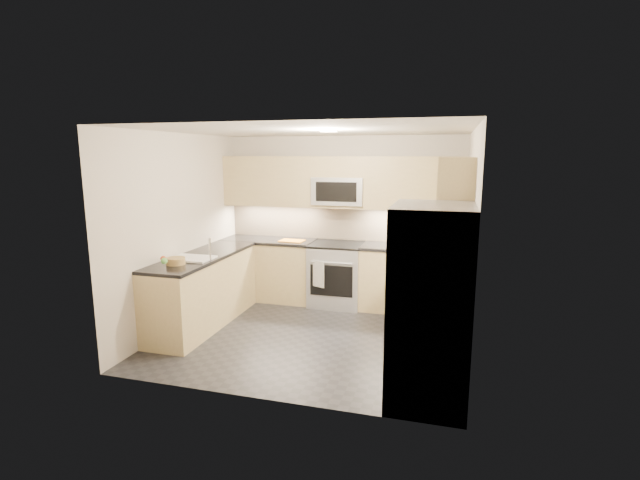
{
  "coord_description": "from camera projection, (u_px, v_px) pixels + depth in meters",
  "views": [
    {
      "loc": [
        1.57,
        -5.25,
        2.23
      ],
      "look_at": [
        0.0,
        0.35,
        1.15
      ],
      "focal_mm": 26.0,
      "sensor_mm": 36.0,
      "label": 1
    }
  ],
  "objects": [
    {
      "name": "refrigerator",
      "position": [
        430.0,
        304.0,
        4.15
      ],
      "size": [
        0.7,
        0.9,
        1.8
      ],
      "primitive_type": "cube",
      "color": "gray",
      "rests_on": "floor"
    },
    {
      "name": "range_cooktop",
      "position": [
        337.0,
        245.0,
        6.83
      ],
      "size": [
        0.76,
        0.65,
        0.03
      ],
      "primitive_type": "cube",
      "color": "black",
      "rests_on": "gas_range"
    },
    {
      "name": "microwave_door",
      "position": [
        336.0,
        192.0,
        6.62
      ],
      "size": [
        0.6,
        0.01,
        0.28
      ],
      "primitive_type": "cube",
      "color": "black",
      "rests_on": "microwave"
    },
    {
      "name": "backsplash_right",
      "position": [
        467.0,
        242.0,
        5.52
      ],
      "size": [
        0.01,
        2.3,
        0.51
      ],
      "primitive_type": "cube",
      "color": "tan",
      "rests_on": "wall_right"
    },
    {
      "name": "microwave",
      "position": [
        339.0,
        191.0,
        6.81
      ],
      "size": [
        0.76,
        0.4,
        0.4
      ],
      "primitive_type": "cube",
      "color": "#ACB0B5",
      "rests_on": "upper_cab_back"
    },
    {
      "name": "base_cab_back_right",
      "position": [
        411.0,
        280.0,
        6.65
      ],
      "size": [
        1.42,
        0.6,
        0.9
      ],
      "primitive_type": "cube",
      "color": "tan",
      "rests_on": "floor"
    },
    {
      "name": "fruit_pear",
      "position": [
        164.0,
        261.0,
        5.17
      ],
      "size": [
        0.07,
        0.07,
        0.07
      ],
      "primitive_type": "sphere",
      "color": "#56A245",
      "rests_on": "fruit_basket"
    },
    {
      "name": "base_cab_back_left",
      "position": [
        269.0,
        270.0,
        7.23
      ],
      "size": [
        1.42,
        0.6,
        0.9
      ],
      "primitive_type": "cube",
      "color": "tan",
      "rests_on": "floor"
    },
    {
      "name": "fridge_handle_right",
      "position": [
        391.0,
        290.0,
        4.41
      ],
      "size": [
        0.02,
        0.02,
        1.2
      ],
      "primitive_type": "cylinder",
      "color": "#B2B5BA",
      "rests_on": "refrigerator"
    },
    {
      "name": "faucet",
      "position": [
        210.0,
        249.0,
        5.69
      ],
      "size": [
        0.03,
        0.03,
        0.28
      ],
      "primitive_type": "cylinder",
      "color": "silver",
      "rests_on": "countertop_peninsula"
    },
    {
      "name": "gas_range",
      "position": [
        337.0,
        275.0,
        6.92
      ],
      "size": [
        0.76,
        0.65,
        0.91
      ],
      "primitive_type": "cube",
      "color": "#A8AAB0",
      "rests_on": "floor"
    },
    {
      "name": "dish_towel_check",
      "position": [
        318.0,
        274.0,
        6.6
      ],
      "size": [
        0.19,
        0.1,
        0.38
      ],
      "primitive_type": "cube",
      "rotation": [
        0.0,
        0.0,
        -0.42
      ],
      "color": "silver",
      "rests_on": "oven_handle"
    },
    {
      "name": "wall_left",
      "position": [
        180.0,
        230.0,
        6.04
      ],
      "size": [
        0.02,
        3.2,
        2.5
      ],
      "primitive_type": "cube",
      "color": "beige",
      "rests_on": "floor"
    },
    {
      "name": "oven_door_glass",
      "position": [
        331.0,
        281.0,
        6.61
      ],
      "size": [
        0.62,
        0.02,
        0.45
      ],
      "primitive_type": "cube",
      "color": "black",
      "rests_on": "gas_range"
    },
    {
      "name": "countertop_back_left",
      "position": [
        269.0,
        240.0,
        7.15
      ],
      "size": [
        1.42,
        0.63,
        0.04
      ],
      "primitive_type": "cube",
      "color": "black",
      "rests_on": "base_cab_back_left"
    },
    {
      "name": "backsplash_back",
      "position": [
        342.0,
        223.0,
        7.09
      ],
      "size": [
        3.6,
        0.01,
        0.51
      ],
      "primitive_type": "cube",
      "color": "tan",
      "rests_on": "wall_back"
    },
    {
      "name": "upper_cab_back",
      "position": [
        340.0,
        182.0,
        6.81
      ],
      "size": [
        3.6,
        0.35,
        0.75
      ],
      "primitive_type": "cube",
      "color": "tan",
      "rests_on": "wall_back"
    },
    {
      "name": "fruit_apple",
      "position": [
        163.0,
        259.0,
        5.28
      ],
      "size": [
        0.07,
        0.07,
        0.07
      ],
      "primitive_type": "sphere",
      "color": "#B53714",
      "rests_on": "fruit_basket"
    },
    {
      "name": "wall_back",
      "position": [
        342.0,
        219.0,
        7.08
      ],
      "size": [
        3.6,
        0.02,
        2.5
      ],
      "primitive_type": "cube",
      "color": "beige",
      "rests_on": "floor"
    },
    {
      "name": "upper_cab_right",
      "position": [
        455.0,
        190.0,
        5.29
      ],
      "size": [
        0.35,
        1.95,
        0.75
      ],
      "primitive_type": "cube",
      "color": "tan",
      "rests_on": "wall_right"
    },
    {
      "name": "fridge_handle_left",
      "position": [
        386.0,
        302.0,
        4.07
      ],
      "size": [
        0.02,
        0.02,
        1.2
      ],
      "primitive_type": "cylinder",
      "color": "#B2B5BA",
      "rests_on": "refrigerator"
    },
    {
      "name": "fruit_basket",
      "position": [
        176.0,
        261.0,
        5.49
      ],
      "size": [
        0.23,
        0.23,
        0.08
      ],
      "primitive_type": "cylinder",
      "rotation": [
        0.0,
        0.0,
        0.01
      ],
      "color": "#9E8049",
      "rests_on": "countertop_peninsula"
    },
    {
      "name": "countertop_back_right",
      "position": [
        412.0,
        248.0,
        6.57
      ],
      "size": [
        1.42,
        0.63,
        0.04
      ],
      "primitive_type": "cube",
      "color": "black",
      "rests_on": "base_cab_back_right"
    },
    {
      "name": "base_cab_peninsula",
      "position": [
        204.0,
        291.0,
        6.11
      ],
      "size": [
        0.6,
        2.0,
        0.9
      ],
      "primitive_type": "cube",
      "color": "tan",
      "rests_on": "floor"
    },
    {
      "name": "countertop_right",
      "position": [
        440.0,
        269.0,
        5.37
      ],
      "size": [
        0.63,
        1.7,
        0.04
      ],
      "primitive_type": "cube",
      "color": "black",
      "rests_on": "base_cab_right"
    },
    {
      "name": "base_cab_right",
      "position": [
        438.0,
        308.0,
        5.45
      ],
      "size": [
        0.6,
        1.7,
        0.9
      ],
      "primitive_type": "cube",
      "color": "tan",
      "rests_on": "floor"
    },
    {
      "name": "floor",
      "position": [
        312.0,
        335.0,
        5.79
      ],
      "size": [
        3.6,
        3.2,
        0.0
      ],
      "primitive_type": "cube",
      "color": "black",
      "rests_on": "ground"
    },
    {
      "name": "utensil_bowl",
      "position": [
        427.0,
        243.0,
        6.43
      ],
      "size": [
        0.28,
        0.28,
        0.15
      ],
      "primitive_type": "cylinder",
      "rotation": [
        0.0,
        0.0,
        0.03
      ],
      "color": "#59A245",
      "rests_on": "countertop_back_right"
    },
    {
      "name": "cutting_board",
      "position": [
        292.0,
        241.0,
        6.98
      ],
      "size": [
        0.37,
        0.27,
        0.01
      ],
      "primitive_type": "cube",
      "rotation": [
        0.0,
        0.0,
        -0.05
      ],
      "color": "orange",
      "rests_on": "countertop_back_left"
    },
    {
      "name": "ceiling",
      "position": [
        312.0,
        130.0,
        5.34
      ],
      "size": [
        3.6,
        3.2,
        0.02
      ],
      "primitive_type": "cube",
      "color": "beige",
      "rests_on": "wall_back"
    },
    {
      "name": "oven_handle",
      "position": [
        331.0,
        263.0,
        6.54
      ],
      "size": [
        0.6,
        0.02,
        0.02
      ],
      "primitive_type": "cylinder",
      "rotation": [
        0.0,
        1.57,
        0.0
      ],
      "color": "#B2B5BA",
      "rests_on": "gas_range"
    },
    {
      "name": "wall_right",
      "position": [
        469.0,
        245.0,
        5.09
      ],
      "size": [
        0.02,
        3.2,
        2.5
      ],
      "primitive_type": "cube",
      "color": "beige",
      "rests_on": "floor"
    },
    {
      "name": "sink_basin",
      "position": [
        192.0,
        264.0,
        5.79
      ],
      "size": [
        0.52,
        0.38,
        0.16
      ],
      "primitive_type": "cube",
      "color": "white",
      "rests_on": "base_cab_peninsula"
    },
    {
      "name": "countertop_peninsula",
      "position": [
        202.0,
        256.0,
        6.02
      ],
      "size": [
        0.63,
        2.0,
        0.04
      ],
      "primitive_type": "cube",
      "color": "black",
      "rests_on": "base_cab_peninsula"
    },
    {
      "name": "wall_front",
      "position": [
        260.0,
        268.0,
        4.05
      ],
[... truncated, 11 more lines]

